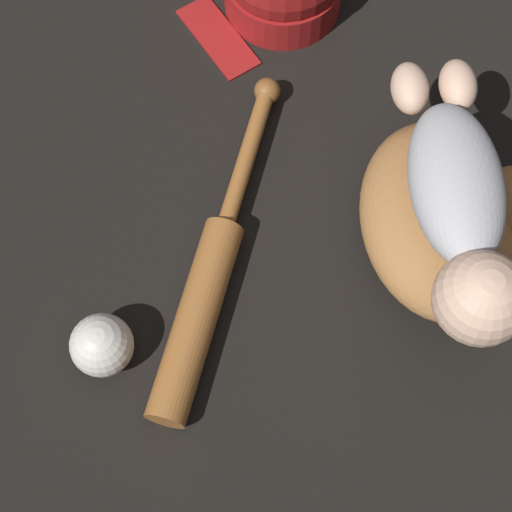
% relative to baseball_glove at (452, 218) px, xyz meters
% --- Properties ---
extents(ground_plane, '(6.00, 6.00, 0.00)m').
position_rel_baseball_glove_xyz_m(ground_plane, '(-0.06, 0.03, -0.05)').
color(ground_plane, black).
extents(baseball_glove, '(0.32, 0.28, 0.11)m').
position_rel_baseball_glove_xyz_m(baseball_glove, '(0.00, 0.00, 0.00)').
color(baseball_glove, '#A8703D').
rests_on(baseball_glove, ground).
extents(baby_figure, '(0.39, 0.17, 0.11)m').
position_rel_baseball_glove_xyz_m(baby_figure, '(0.03, -0.02, 0.10)').
color(baby_figure, '#B2B2B7').
rests_on(baby_figure, baseball_glove).
extents(baseball_bat, '(0.45, 0.29, 0.05)m').
position_rel_baseball_glove_xyz_m(baseball_bat, '(-0.01, -0.32, -0.03)').
color(baseball_bat, '#9E602D').
rests_on(baseball_bat, ground).
extents(baseball, '(0.08, 0.08, 0.08)m').
position_rel_baseball_glove_xyz_m(baseball, '(0.05, -0.47, -0.01)').
color(baseball, silver).
rests_on(baseball, ground).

